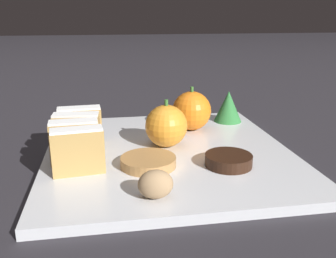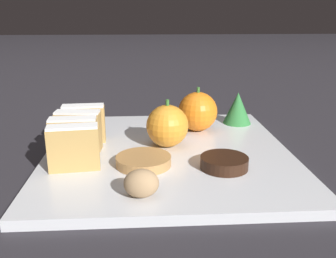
{
  "view_description": "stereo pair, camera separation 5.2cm",
  "coord_description": "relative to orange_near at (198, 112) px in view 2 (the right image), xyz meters",
  "views": [
    {
      "loc": [
        -0.08,
        -0.49,
        0.2
      ],
      "look_at": [
        0.0,
        0.0,
        0.04
      ],
      "focal_mm": 40.0,
      "sensor_mm": 36.0,
      "label": 1
    },
    {
      "loc": [
        -0.03,
        -0.49,
        0.2
      ],
      "look_at": [
        0.0,
        0.0,
        0.04
      ],
      "focal_mm": 40.0,
      "sensor_mm": 36.0,
      "label": 2
    }
  ],
  "objects": [
    {
      "name": "orange_near",
      "position": [
        0.0,
        0.0,
        0.0
      ],
      "size": [
        0.06,
        0.06,
        0.07
      ],
      "color": "orange",
      "rests_on": "serving_platter"
    },
    {
      "name": "ground_plane",
      "position": [
        -0.05,
        -0.09,
        -0.04
      ],
      "size": [
        6.0,
        6.0,
        0.0
      ],
      "primitive_type": "plane",
      "color": "#28262B"
    },
    {
      "name": "stollen_slice_front",
      "position": [
        -0.17,
        -0.15,
        -0.0
      ],
      "size": [
        0.06,
        0.03,
        0.06
      ],
      "color": "tan",
      "rests_on": "serving_platter"
    },
    {
      "name": "stollen_slice_fourth",
      "position": [
        -0.17,
        -0.04,
        -0.0
      ],
      "size": [
        0.06,
        0.03,
        0.06
      ],
      "color": "tan",
      "rests_on": "serving_platter"
    },
    {
      "name": "chocolate_cookie",
      "position": [
        0.01,
        -0.16,
        -0.02
      ],
      "size": [
        0.06,
        0.06,
        0.01
      ],
      "color": "black",
      "rests_on": "serving_platter"
    },
    {
      "name": "stollen_slice_third",
      "position": [
        -0.18,
        -0.08,
        -0.0
      ],
      "size": [
        0.06,
        0.03,
        0.06
      ],
      "color": "tan",
      "rests_on": "serving_platter"
    },
    {
      "name": "orange_far",
      "position": [
        -0.05,
        -0.07,
        -0.0
      ],
      "size": [
        0.06,
        0.06,
        0.07
      ],
      "color": "orange",
      "rests_on": "serving_platter"
    },
    {
      "name": "evergreen_sprig",
      "position": [
        0.07,
        0.04,
        -0.0
      ],
      "size": [
        0.05,
        0.05,
        0.05
      ],
      "color": "#2D7538",
      "rests_on": "serving_platter"
    },
    {
      "name": "gingerbread_cookie",
      "position": [
        -0.09,
        -0.14,
        -0.03
      ],
      "size": [
        0.07,
        0.07,
        0.01
      ],
      "color": "#B27F47",
      "rests_on": "serving_platter"
    },
    {
      "name": "stollen_slice_second",
      "position": [
        -0.18,
        -0.11,
        -0.0
      ],
      "size": [
        0.06,
        0.02,
        0.06
      ],
      "color": "tan",
      "rests_on": "serving_platter"
    },
    {
      "name": "walnut",
      "position": [
        -0.09,
        -0.22,
        -0.02
      ],
      "size": [
        0.04,
        0.03,
        0.03
      ],
      "color": "tan",
      "rests_on": "serving_platter"
    },
    {
      "name": "serving_platter",
      "position": [
        -0.05,
        -0.09,
        -0.04
      ],
      "size": [
        0.34,
        0.36,
        0.01
      ],
      "color": "silver",
      "rests_on": "ground_plane"
    }
  ]
}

